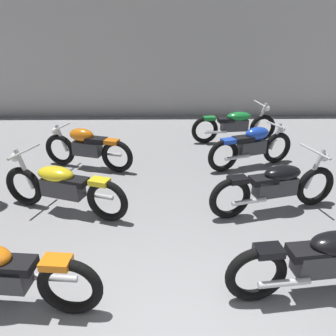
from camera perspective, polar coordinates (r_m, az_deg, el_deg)
back_wall at (r=10.46m, az=-0.53°, el=18.98°), size 13.38×0.24×3.60m
motorcycle_left_row_1 at (r=5.19m, az=-18.26°, el=-3.12°), size 2.09×0.93×0.97m
motorcycle_left_row_2 at (r=6.70m, az=-14.21°, el=3.59°), size 1.91×0.74×0.88m
motorcycle_right_row_0 at (r=3.90m, az=26.33°, el=-14.36°), size 2.17×0.68×0.97m
motorcycle_right_row_1 at (r=5.24m, az=18.60°, el=-2.93°), size 2.13×0.84×0.97m
motorcycle_right_row_2 at (r=6.79m, az=14.68°, el=3.81°), size 1.89×0.79×0.88m
motorcycle_right_row_3 at (r=8.25m, az=11.78°, el=7.58°), size 2.17×0.68×0.97m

